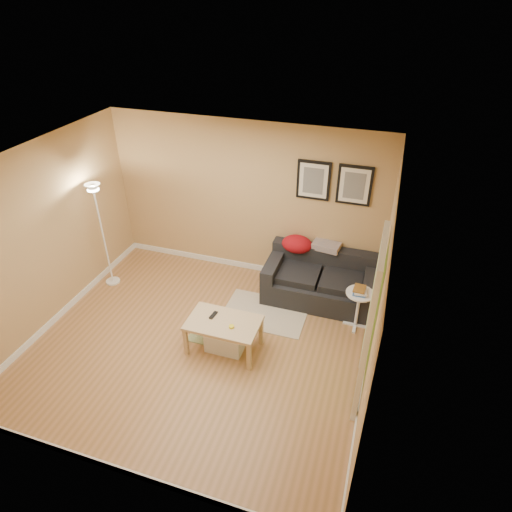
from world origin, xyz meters
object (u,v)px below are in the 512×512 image
book_stack (360,290)px  floor_lamp (104,239)px  sofa (320,279)px  storage_bin (226,339)px  side_table (357,310)px  coffee_table (224,335)px

book_stack → floor_lamp: floor_lamp is taller
sofa → floor_lamp: (-3.38, -0.63, 0.47)m
sofa → floor_lamp: 3.47m
storage_bin → floor_lamp: 2.61m
side_table → book_stack: size_ratio=2.60×
storage_bin → side_table: (1.64, 1.00, 0.14)m
storage_bin → side_table: bearing=31.4°
sofa → storage_bin: bearing=-124.1°
sofa → book_stack: size_ratio=7.25×
book_stack → floor_lamp: (-4.01, -0.16, 0.19)m
floor_lamp → coffee_table: bearing=-20.4°
coffee_table → storage_bin: (0.01, 0.03, -0.08)m
floor_lamp → storage_bin: bearing=-19.7°
sofa → coffee_table: (-1.02, -1.51, -0.13)m
storage_bin → book_stack: size_ratio=2.22×
coffee_table → book_stack: book_stack is taller
book_stack → side_table: bearing=-40.8°
sofa → floor_lamp: size_ratio=0.96×
side_table → floor_lamp: bearing=-177.8°
storage_bin → side_table: side_table is taller
coffee_table → side_table: (1.66, 1.03, 0.06)m
side_table → floor_lamp: 4.06m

